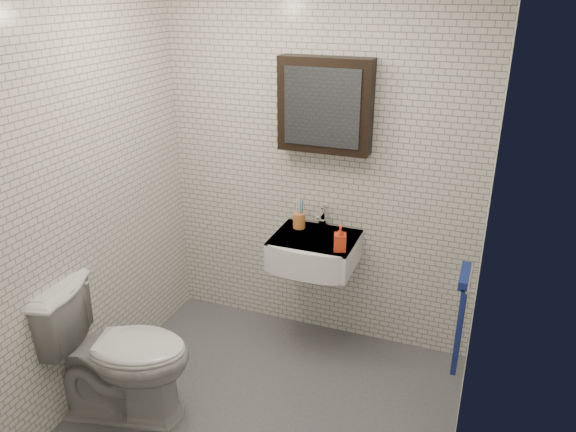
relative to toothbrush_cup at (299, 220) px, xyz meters
The scene contains 9 objects.
ground 1.27m from the toothbrush_cup, 83.40° to the right, with size 2.20×2.00×0.01m, color #4D4F55.
room_shell 1.05m from the toothbrush_cup, 83.40° to the right, with size 2.22×2.02×2.51m.
washbasin 0.26m from the toothbrush_cup, 44.07° to the right, with size 0.55×0.50×0.20m.
faucet 0.16m from the toothbrush_cup, 18.06° to the left, with size 0.06×0.20×0.15m.
mirror_cabinet 0.81m from the toothbrush_cup, 16.76° to the left, with size 0.60×0.15×0.60m.
towel_rail 1.28m from the toothbrush_cup, 24.85° to the right, with size 0.09×0.30×0.58m.
toothbrush_cup is the anchor object (origin of this frame).
soap_bottle 0.44m from the toothbrush_cup, 33.96° to the right, with size 0.08×0.08×0.17m, color orange.
toilet 1.44m from the toothbrush_cup, 120.87° to the right, with size 0.48×0.84×0.86m, color silver.
Camera 1 is at (1.09, -2.46, 2.43)m, focal length 35.00 mm.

